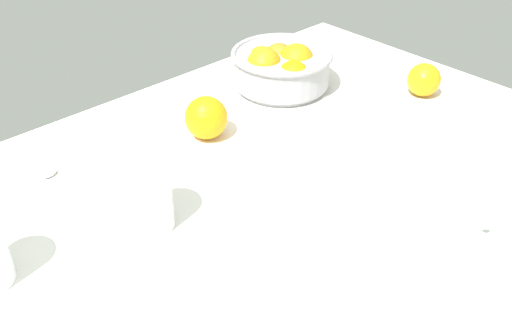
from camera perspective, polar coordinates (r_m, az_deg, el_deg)
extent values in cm
cube|color=white|center=(94.90, 2.12, -4.88)|extent=(136.07, 99.55, 3.00)
cylinder|color=#99999E|center=(129.07, 2.58, 7.72)|extent=(19.91, 19.91, 1.20)
cylinder|color=#99999E|center=(127.29, 2.63, 9.37)|extent=(21.64, 21.64, 6.97)
torus|color=#99999E|center=(125.85, 2.67, 10.80)|extent=(22.84, 22.84, 1.20)
sphere|color=orange|center=(128.17, 2.92, 9.74)|extent=(7.25, 7.25, 7.25)
sphere|color=orange|center=(129.38, 2.35, 10.29)|extent=(7.34, 7.34, 7.34)
sphere|color=orange|center=(128.39, 0.62, 9.94)|extent=(7.56, 7.56, 7.56)
sphere|color=orange|center=(123.60, 0.82, 9.66)|extent=(7.94, 7.94, 7.94)
sphere|color=orange|center=(121.17, 3.84, 8.40)|extent=(7.46, 7.46, 7.46)
sphere|color=orange|center=(126.45, 4.15, 10.04)|extent=(8.02, 8.02, 8.02)
cylinder|color=white|center=(95.16, 22.37, -1.71)|extent=(10.45, 10.45, 13.03)
cylinder|color=white|center=(90.70, 23.56, 2.72)|extent=(5.82, 5.82, 4.31)
cone|color=white|center=(93.40, 23.60, 4.71)|extent=(3.96, 4.02, 2.80)
torus|color=white|center=(89.55, 22.76, -3.24)|extent=(6.54, 4.65, 6.94)
cylinder|color=yellow|center=(96.10, 22.16, -2.52)|extent=(9.61, 9.61, 9.68)
cylinder|color=white|center=(87.34, -11.28, -3.69)|extent=(8.27, 8.27, 11.27)
cylinder|color=yellow|center=(88.85, -11.10, -4.93)|extent=(7.28, 7.28, 6.38)
sphere|color=orange|center=(108.83, -5.13, 4.34)|extent=(8.48, 8.48, 8.48)
sphere|color=orange|center=(129.65, 16.82, 7.88)|extent=(7.37, 7.37, 7.37)
ellipsoid|color=silver|center=(105.99, -20.51, -1.29)|extent=(3.58, 2.82, 1.00)
cylinder|color=silver|center=(109.33, -17.44, 0.48)|extent=(11.60, 2.98, 0.70)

